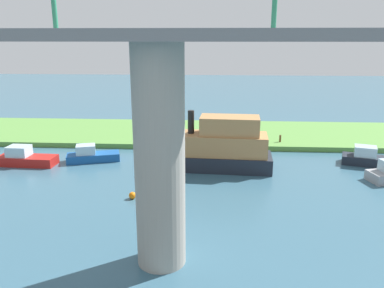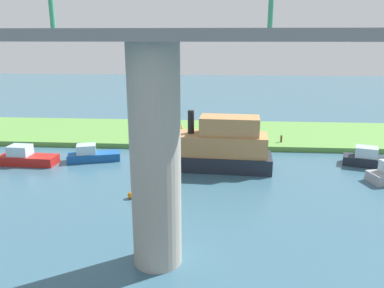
{
  "view_description": "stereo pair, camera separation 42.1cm",
  "coord_description": "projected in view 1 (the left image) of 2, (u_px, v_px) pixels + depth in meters",
  "views": [
    {
      "loc": [
        -0.85,
        36.96,
        10.85
      ],
      "look_at": [
        1.13,
        5.0,
        2.0
      ],
      "focal_mm": 36.17,
      "sensor_mm": 36.0,
      "label": 1
    },
    {
      "loc": [
        -1.27,
        36.94,
        10.85
      ],
      "look_at": [
        1.13,
        5.0,
        2.0
      ],
      "focal_mm": 36.17,
      "sensor_mm": 36.0,
      "label": 2
    }
  ],
  "objects": [
    {
      "name": "person_on_bank",
      "position": [
        180.0,
        131.0,
        41.14
      ],
      "size": [
        0.41,
        0.41,
        1.39
      ],
      "color": "#2D334C",
      "rests_on": "grassy_bank"
    },
    {
      "name": "motorboat_white",
      "position": [
        25.0,
        158.0,
        33.98
      ],
      "size": [
        5.15,
        2.02,
        1.69
      ],
      "color": "red",
      "rests_on": "ground"
    },
    {
      "name": "motorboat_red",
      "position": [
        92.0,
        155.0,
        34.96
      ],
      "size": [
        4.91,
        2.89,
        1.55
      ],
      "color": "#195199",
      "rests_on": "ground"
    },
    {
      "name": "bridge_pylon",
      "position": [
        160.0,
        160.0,
        18.02
      ],
      "size": [
        2.39,
        2.39,
        10.69
      ],
      "primitive_type": "cylinder",
      "color": "#9E998E",
      "rests_on": "ground"
    },
    {
      "name": "ground_plane",
      "position": [
        206.0,
        150.0,
        38.5
      ],
      "size": [
        160.0,
        160.0,
        0.0
      ],
      "primitive_type": "plane",
      "color": "#386075"
    },
    {
      "name": "bridge_span",
      "position": [
        157.0,
        29.0,
        16.48
      ],
      "size": [
        73.09,
        4.3,
        3.25
      ],
      "color": "slate",
      "rests_on": "bridge_pylon"
    },
    {
      "name": "houseboat_blue",
      "position": [
        371.0,
        159.0,
        33.84
      ],
      "size": [
        5.31,
        3.21,
        1.67
      ],
      "color": "#1E232D",
      "rests_on": "ground"
    },
    {
      "name": "mooring_post",
      "position": [
        280.0,
        138.0,
        39.58
      ],
      "size": [
        0.2,
        0.2,
        0.71
      ],
      "primitive_type": "cylinder",
      "color": "brown",
      "rests_on": "grassy_bank"
    },
    {
      "name": "marker_buoy",
      "position": [
        132.0,
        195.0,
        26.84
      ],
      "size": [
        0.5,
        0.5,
        0.5
      ],
      "primitive_type": "sphere",
      "color": "orange",
      "rests_on": "ground"
    },
    {
      "name": "pontoon_yellow",
      "position": [
        218.0,
        148.0,
        32.72
      ],
      "size": [
        9.92,
        3.82,
        4.98
      ],
      "color": "#1E232D",
      "rests_on": "ground"
    },
    {
      "name": "grassy_bank",
      "position": [
        208.0,
        133.0,
        44.21
      ],
      "size": [
        80.0,
        12.0,
        0.5
      ],
      "primitive_type": "cube",
      "color": "#5B9342",
      "rests_on": "ground"
    }
  ]
}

